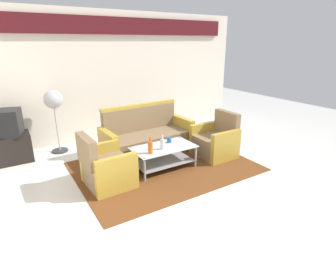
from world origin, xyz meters
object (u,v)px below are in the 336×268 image
Objects in this scene: bottle_orange at (150,147)px; cup at (169,140)px; armchair_right at (215,142)px; television at (2,123)px; armchair_left at (106,168)px; couch at (147,138)px; coffee_table at (164,154)px; tv_stand at (8,149)px; bottle_clear at (162,144)px; pedestal_fan at (54,103)px.

bottle_orange reaches higher than cup.
television is (-3.48, 1.79, 0.47)m from armchair_right.
television is (-1.26, 1.80, 0.47)m from armchair_left.
couch is 18.29× the size of cup.
coffee_table is at bearing 158.80° from television.
armchair_left is 1.00× the size of armchair_right.
tv_stand is (-2.52, 1.62, -0.20)m from cup.
cup is at bearing 38.19° from bottle_clear.
tv_stand is 1.18m from pedestal_fan.
bottle_clear is at bearing -141.81° from cup.
bottle_orange is at bearing 80.40° from armchair_left.
pedestal_fan reaches higher than couch.
pedestal_fan is (0.91, 0.05, 0.25)m from television.
armchair_right is 3.94m from television.
pedestal_fan is at bearing 127.96° from coffee_table.
couch reaches higher than bottle_orange.
pedestal_fan reaches higher than coffee_table.
coffee_table is 2.41m from pedestal_fan.
couch reaches higher than cup.
cup is 3.00m from tv_stand.
pedestal_fan reaches higher than tv_stand.
pedestal_fan is at bearing 119.12° from bottle_orange.
tv_stand is at bearing 90.00° from television.
armchair_right reaches higher than tv_stand.
tv_stand is (-2.40, 0.98, -0.06)m from couch.
armchair_right is 0.99m from cup.
bottle_clear reaches higher than tv_stand.
armchair_right reaches higher than coffee_table.
armchair_left reaches higher than tv_stand.
bottle_clear is at bearing -133.08° from coffee_table.
bottle_clear is at bearing -54.70° from pedestal_fan.
armchair_right is at bearing 2.13° from bottle_clear.
bottle_orange is 0.41× the size of television.
bottle_orange is (-1.49, -0.10, 0.23)m from armchair_right.
armchair_right is (2.23, 0.01, 0.00)m from armchair_left.
armchair_right is (1.09, -0.81, -0.03)m from couch.
armchair_left is 1.06× the size of tv_stand.
armchair_left is 2.24m from television.
tv_stand is at bearing -147.44° from armchair_left.
bottle_clear is 0.26m from bottle_orange.
couch is 2.15× the size of armchair_right.
couch is at bearing 100.93° from cup.
couch is at bearing 65.88° from bottle_orange.
bottle_orange reaches higher than tv_stand.
armchair_right is 8.50× the size of cup.
television reaches higher than bottle_clear.
armchair_left is at bearing 177.66° from bottle_clear.
pedestal_fan is (-1.41, 1.81, 0.74)m from coffee_table.
bottle_clear is at bearing 77.59° from couch.
tv_stand is 0.63× the size of pedestal_fan.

